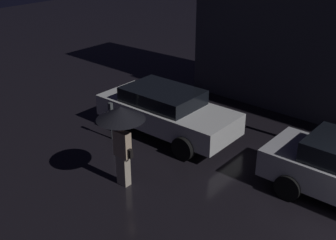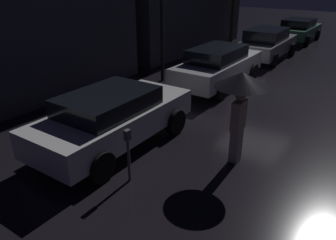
# 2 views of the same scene
# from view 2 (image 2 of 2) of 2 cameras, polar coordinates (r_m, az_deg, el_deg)

# --- Properties ---
(ground_plane) EXTENTS (60.00, 60.00, 0.00)m
(ground_plane) POSITION_cam_2_polar(r_m,az_deg,el_deg) (13.19, 15.67, 5.63)
(ground_plane) COLOR black
(parked_car_white) EXTENTS (4.46, 2.01, 1.44)m
(parked_car_white) POSITION_cam_2_polar(r_m,az_deg,el_deg) (8.18, -9.50, 0.56)
(parked_car_white) COLOR silver
(parked_car_white) RESTS_ON ground
(parked_car_silver) EXTENTS (4.66, 1.90, 1.50)m
(parked_car_silver) POSITION_cam_2_polar(r_m,az_deg,el_deg) (12.79, 8.76, 9.39)
(parked_car_silver) COLOR #B7B7BF
(parked_car_silver) RESTS_ON ground
(parked_car_grey) EXTENTS (4.64, 2.03, 1.51)m
(parked_car_grey) POSITION_cam_2_polar(r_m,az_deg,el_deg) (17.58, 16.79, 12.70)
(parked_car_grey) COLOR slate
(parked_car_grey) RESTS_ON ground
(parked_car_green) EXTENTS (4.30, 2.05, 1.37)m
(parked_car_green) POSITION_cam_2_polar(r_m,az_deg,el_deg) (23.12, 21.78, 14.46)
(parked_car_green) COLOR #1E5638
(parked_car_green) RESTS_ON ground
(pedestrian_with_umbrella) EXTENTS (1.17, 1.17, 2.13)m
(pedestrian_with_umbrella) POSITION_cam_2_polar(r_m,az_deg,el_deg) (7.17, 12.62, 5.09)
(pedestrian_with_umbrella) COLOR beige
(pedestrian_with_umbrella) RESTS_ON ground
(parking_meter) EXTENTS (0.12, 0.10, 1.19)m
(parking_meter) POSITION_cam_2_polar(r_m,az_deg,el_deg) (6.70, -6.95, -5.18)
(parking_meter) COLOR #4C5154
(parking_meter) RESTS_ON ground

